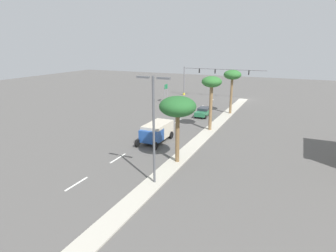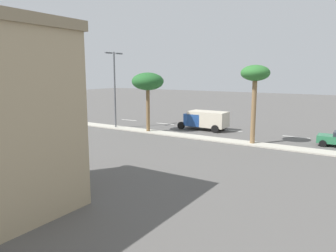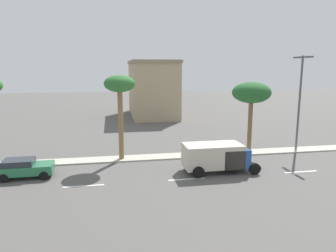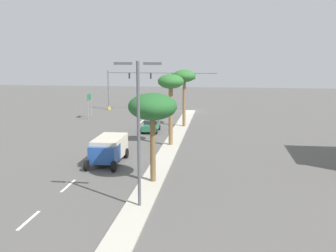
% 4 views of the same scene
% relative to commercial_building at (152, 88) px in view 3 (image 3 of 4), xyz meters
% --- Properties ---
extents(ground_plane, '(160.00, 160.00, 0.00)m').
position_rel_commercial_building_xyz_m(ground_plane, '(25.34, 2.51, -4.65)').
color(ground_plane, '#565451').
extents(median_curb, '(1.80, 87.83, 0.12)m').
position_rel_commercial_building_xyz_m(median_curb, '(25.34, 12.27, -4.59)').
color(median_curb, '#B7B2A3').
rests_on(median_curb, ground).
extents(lane_stripe_left, '(0.20, 2.80, 0.01)m').
position_rel_commercial_building_xyz_m(lane_stripe_left, '(31.33, -9.02, -4.64)').
color(lane_stripe_left, silver).
rests_on(lane_stripe_left, ground).
extents(lane_stripe_center, '(0.20, 2.80, 0.01)m').
position_rel_commercial_building_xyz_m(lane_stripe_center, '(31.33, -1.64, -4.64)').
color(lane_stripe_center, silver).
rests_on(lane_stripe_center, ground).
extents(lane_stripe_trailing, '(0.20, 2.80, 0.01)m').
position_rel_commercial_building_xyz_m(lane_stripe_trailing, '(31.33, 7.67, -4.64)').
color(lane_stripe_trailing, silver).
rests_on(lane_stripe_trailing, ground).
extents(commercial_building, '(14.21, 7.35, 9.27)m').
position_rel_commercial_building_xyz_m(commercial_building, '(0.00, 0.00, 0.00)').
color(commercial_building, tan).
rests_on(commercial_building, ground).
extents(palm_tree_center, '(2.69, 2.69, 7.39)m').
position_rel_commercial_building_xyz_m(palm_tree_center, '(25.40, -6.17, 1.77)').
color(palm_tree_center, olive).
rests_on(palm_tree_center, median_curb).
extents(palm_tree_front, '(3.62, 3.62, 6.70)m').
position_rel_commercial_building_xyz_m(palm_tree_front, '(25.22, 6.05, 1.07)').
color(palm_tree_front, brown).
rests_on(palm_tree_front, median_curb).
extents(street_lamp_inboard, '(2.90, 0.24, 9.12)m').
position_rel_commercial_building_xyz_m(street_lamp_inboard, '(25.25, 11.06, 0.86)').
color(street_lamp_inboard, '#515459').
rests_on(street_lamp_inboard, median_curb).
extents(sedan_green_right, '(2.00, 3.94, 1.42)m').
position_rel_commercial_building_xyz_m(sedan_green_right, '(28.74, -13.49, -3.88)').
color(sedan_green_right, '#287047').
rests_on(sedan_green_right, ground).
extents(box_truck, '(2.60, 5.75, 2.25)m').
position_rel_commercial_building_xyz_m(box_truck, '(30.05, 1.23, -3.37)').
color(box_truck, '#234C99').
rests_on(box_truck, ground).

